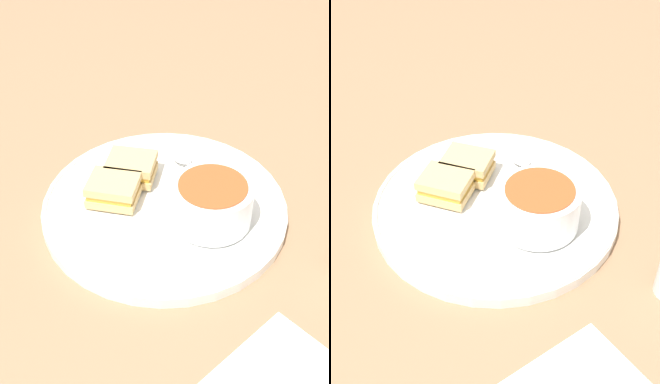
# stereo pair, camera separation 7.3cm
# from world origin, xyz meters

# --- Properties ---
(ground_plane) EXTENTS (2.40, 2.40, 0.00)m
(ground_plane) POSITION_xyz_m (0.00, 0.00, 0.00)
(ground_plane) COLOR #8E6B4C
(plate) EXTENTS (0.34, 0.34, 0.02)m
(plate) POSITION_xyz_m (0.00, 0.00, 0.01)
(plate) COLOR white
(plate) RESTS_ON ground_plane
(soup_bowl) EXTENTS (0.11, 0.11, 0.06)m
(soup_bowl) POSITION_xyz_m (0.06, 0.04, 0.05)
(soup_bowl) COLOR white
(soup_bowl) RESTS_ON plate
(spoon) EXTENTS (0.10, 0.05, 0.01)m
(spoon) POSITION_xyz_m (-0.07, 0.06, 0.02)
(spoon) COLOR silver
(spoon) RESTS_ON plate
(sandwich_half_near) EXTENTS (0.08, 0.09, 0.03)m
(sandwich_half_near) POSITION_xyz_m (-0.07, -0.03, 0.04)
(sandwich_half_near) COLOR tan
(sandwich_half_near) RESTS_ON plate
(sandwich_half_far) EXTENTS (0.08, 0.09, 0.03)m
(sandwich_half_far) POSITION_xyz_m (-0.03, -0.06, 0.04)
(sandwich_half_far) COLOR tan
(sandwich_half_far) RESTS_ON plate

